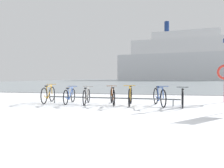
{
  "coord_description": "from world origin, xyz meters",
  "views": [
    {
      "loc": [
        1.02,
        -4.36,
        1.15
      ],
      "look_at": [
        -1.35,
        7.13,
        0.78
      ],
      "focal_mm": 34.2,
      "sensor_mm": 36.0,
      "label": 1
    }
  ],
  "objects_px": {
    "bicycle_6": "(182,98)",
    "bicycle_5": "(159,97)",
    "bicycle_1": "(70,96)",
    "bicycle_2": "(87,96)",
    "ferry_ship": "(187,60)",
    "bicycle_3": "(113,96)",
    "bicycle_0": "(48,94)",
    "bicycle_4": "(130,96)"
  },
  "relations": [
    {
      "from": "bicycle_1",
      "to": "bicycle_6",
      "type": "bearing_deg",
      "value": -0.81
    },
    {
      "from": "bicycle_3",
      "to": "bicycle_5",
      "type": "relative_size",
      "value": 0.93
    },
    {
      "from": "bicycle_0",
      "to": "bicycle_4",
      "type": "bearing_deg",
      "value": -2.62
    },
    {
      "from": "bicycle_2",
      "to": "bicycle_4",
      "type": "xyz_separation_m",
      "value": [
        1.88,
        -0.06,
        0.04
      ]
    },
    {
      "from": "bicycle_5",
      "to": "bicycle_6",
      "type": "bearing_deg",
      "value": -5.59
    },
    {
      "from": "bicycle_2",
      "to": "ferry_ship",
      "type": "distance_m",
      "value": 86.17
    },
    {
      "from": "bicycle_0",
      "to": "ferry_ship",
      "type": "xyz_separation_m",
      "value": [
        17.34,
        84.28,
        7.99
      ]
    },
    {
      "from": "bicycle_2",
      "to": "bicycle_1",
      "type": "bearing_deg",
      "value": 175.73
    },
    {
      "from": "ferry_ship",
      "to": "bicycle_6",
      "type": "bearing_deg",
      "value": -97.8
    },
    {
      "from": "bicycle_1",
      "to": "bicycle_5",
      "type": "height_order",
      "value": "bicycle_5"
    },
    {
      "from": "bicycle_0",
      "to": "bicycle_2",
      "type": "distance_m",
      "value": 1.85
    },
    {
      "from": "bicycle_2",
      "to": "bicycle_3",
      "type": "xyz_separation_m",
      "value": [
        1.11,
        0.12,
        0.01
      ]
    },
    {
      "from": "bicycle_1",
      "to": "bicycle_5",
      "type": "bearing_deg",
      "value": 0.29
    },
    {
      "from": "bicycle_1",
      "to": "bicycle_2",
      "type": "height_order",
      "value": "bicycle_2"
    },
    {
      "from": "bicycle_0",
      "to": "bicycle_2",
      "type": "relative_size",
      "value": 1.02
    },
    {
      "from": "bicycle_5",
      "to": "bicycle_1",
      "type": "bearing_deg",
      "value": -179.71
    },
    {
      "from": "bicycle_0",
      "to": "bicycle_6",
      "type": "relative_size",
      "value": 1.0
    },
    {
      "from": "bicycle_1",
      "to": "ferry_ship",
      "type": "relative_size",
      "value": 0.03
    },
    {
      "from": "bicycle_5",
      "to": "ferry_ship",
      "type": "relative_size",
      "value": 0.03
    },
    {
      "from": "bicycle_0",
      "to": "bicycle_5",
      "type": "xyz_separation_m",
      "value": [
        4.89,
        -0.03,
        -0.01
      ]
    },
    {
      "from": "bicycle_1",
      "to": "bicycle_3",
      "type": "height_order",
      "value": "bicycle_3"
    },
    {
      "from": "bicycle_0",
      "to": "bicycle_1",
      "type": "xyz_separation_m",
      "value": [
        1.04,
        -0.05,
        -0.04
      ]
    },
    {
      "from": "bicycle_2",
      "to": "bicycle_3",
      "type": "height_order",
      "value": "bicycle_3"
    },
    {
      "from": "bicycle_1",
      "to": "ferry_ship",
      "type": "xyz_separation_m",
      "value": [
        16.3,
        84.33,
        8.02
      ]
    },
    {
      "from": "bicycle_4",
      "to": "bicycle_5",
      "type": "distance_m",
      "value": 1.17
    },
    {
      "from": "bicycle_4",
      "to": "bicycle_6",
      "type": "distance_m",
      "value": 2.05
    },
    {
      "from": "bicycle_1",
      "to": "bicycle_6",
      "type": "relative_size",
      "value": 1.01
    },
    {
      "from": "bicycle_2",
      "to": "ferry_ship",
      "type": "xyz_separation_m",
      "value": [
        15.5,
        84.39,
        8.02
      ]
    },
    {
      "from": "bicycle_0",
      "to": "bicycle_2",
      "type": "xyz_separation_m",
      "value": [
        1.85,
        -0.11,
        -0.03
      ]
    },
    {
      "from": "bicycle_0",
      "to": "bicycle_4",
      "type": "distance_m",
      "value": 3.73
    },
    {
      "from": "bicycle_3",
      "to": "bicycle_4",
      "type": "bearing_deg",
      "value": -12.97
    },
    {
      "from": "bicycle_6",
      "to": "bicycle_1",
      "type": "bearing_deg",
      "value": 179.19
    },
    {
      "from": "bicycle_4",
      "to": "bicycle_6",
      "type": "height_order",
      "value": "bicycle_4"
    },
    {
      "from": "bicycle_6",
      "to": "ferry_ship",
      "type": "relative_size",
      "value": 0.03
    },
    {
      "from": "bicycle_4",
      "to": "ferry_ship",
      "type": "distance_m",
      "value": 85.91
    },
    {
      "from": "bicycle_1",
      "to": "bicycle_2",
      "type": "xyz_separation_m",
      "value": [
        0.8,
        -0.06,
        0.0
      ]
    },
    {
      "from": "bicycle_6",
      "to": "bicycle_5",
      "type": "bearing_deg",
      "value": 174.41
    },
    {
      "from": "bicycle_5",
      "to": "bicycle_6",
      "type": "xyz_separation_m",
      "value": [
        0.88,
        -0.09,
        -0.03
      ]
    },
    {
      "from": "bicycle_3",
      "to": "ferry_ship",
      "type": "distance_m",
      "value": 85.86
    },
    {
      "from": "bicycle_3",
      "to": "bicycle_4",
      "type": "relative_size",
      "value": 0.91
    },
    {
      "from": "bicycle_2",
      "to": "bicycle_6",
      "type": "relative_size",
      "value": 0.97
    },
    {
      "from": "bicycle_0",
      "to": "bicycle_4",
      "type": "height_order",
      "value": "bicycle_4"
    }
  ]
}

